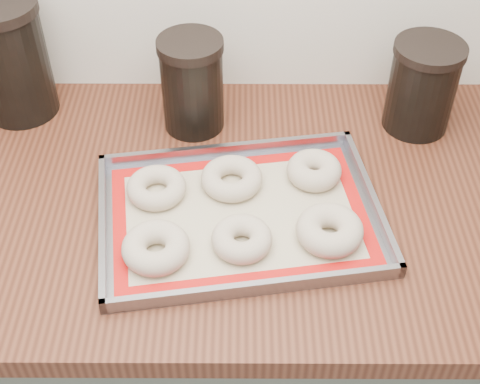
{
  "coord_description": "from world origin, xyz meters",
  "views": [
    {
      "loc": [
        -0.02,
        0.84,
        1.7
      ],
      "look_at": [
        -0.03,
        1.61,
        0.96
      ],
      "focal_mm": 50.0,
      "sensor_mm": 36.0,
      "label": 1
    }
  ],
  "objects_px": {
    "bagel_front_mid": "(242,239)",
    "bagel_back_left": "(156,188)",
    "canister_right": "(422,86)",
    "bagel_front_right": "(330,230)",
    "canister_left": "(11,59)",
    "bagel_back_mid": "(232,178)",
    "baking_tray": "(240,215)",
    "canister_mid": "(192,84)",
    "bagel_back_right": "(314,170)",
    "bagel_front_left": "(156,248)"
  },
  "relations": [
    {
      "from": "baking_tray",
      "to": "bagel_back_mid",
      "type": "xyz_separation_m",
      "value": [
        -0.01,
        0.07,
        0.02
      ]
    },
    {
      "from": "canister_mid",
      "to": "canister_right",
      "type": "bearing_deg",
      "value": 0.21
    },
    {
      "from": "canister_left",
      "to": "canister_mid",
      "type": "bearing_deg",
      "value": -7.7
    },
    {
      "from": "baking_tray",
      "to": "bagel_front_mid",
      "type": "distance_m",
      "value": 0.07
    },
    {
      "from": "bagel_back_left",
      "to": "bagel_back_mid",
      "type": "distance_m",
      "value": 0.13
    },
    {
      "from": "canister_mid",
      "to": "canister_left",
      "type": "bearing_deg",
      "value": 172.3
    },
    {
      "from": "baking_tray",
      "to": "bagel_back_mid",
      "type": "distance_m",
      "value": 0.08
    },
    {
      "from": "baking_tray",
      "to": "bagel_back_mid",
      "type": "bearing_deg",
      "value": 101.43
    },
    {
      "from": "bagel_back_left",
      "to": "canister_left",
      "type": "relative_size",
      "value": 0.44
    },
    {
      "from": "canister_mid",
      "to": "bagel_front_mid",
      "type": "bearing_deg",
      "value": -73.87
    },
    {
      "from": "bagel_back_left",
      "to": "canister_right",
      "type": "relative_size",
      "value": 0.58
    },
    {
      "from": "bagel_front_left",
      "to": "canister_right",
      "type": "bearing_deg",
      "value": 36.23
    },
    {
      "from": "bagel_front_right",
      "to": "bagel_back_mid",
      "type": "height_order",
      "value": "bagel_front_right"
    },
    {
      "from": "bagel_front_mid",
      "to": "canister_left",
      "type": "distance_m",
      "value": 0.58
    },
    {
      "from": "bagel_front_mid",
      "to": "canister_left",
      "type": "bearing_deg",
      "value": 139.85
    },
    {
      "from": "bagel_back_mid",
      "to": "canister_left",
      "type": "bearing_deg",
      "value": 151.56
    },
    {
      "from": "canister_left",
      "to": "canister_right",
      "type": "height_order",
      "value": "canister_left"
    },
    {
      "from": "baking_tray",
      "to": "canister_left",
      "type": "bearing_deg",
      "value": 145.28
    },
    {
      "from": "bagel_back_left",
      "to": "canister_right",
      "type": "xyz_separation_m",
      "value": [
        0.48,
        0.2,
        0.07
      ]
    },
    {
      "from": "bagel_front_left",
      "to": "canister_mid",
      "type": "height_order",
      "value": "canister_mid"
    },
    {
      "from": "bagel_back_right",
      "to": "bagel_front_right",
      "type": "bearing_deg",
      "value": -84.53
    },
    {
      "from": "canister_left",
      "to": "canister_mid",
      "type": "distance_m",
      "value": 0.35
    },
    {
      "from": "baking_tray",
      "to": "canister_right",
      "type": "distance_m",
      "value": 0.43
    },
    {
      "from": "bagel_front_mid",
      "to": "bagel_front_right",
      "type": "height_order",
      "value": "bagel_front_right"
    },
    {
      "from": "bagel_front_left",
      "to": "canister_mid",
      "type": "relative_size",
      "value": 0.58
    },
    {
      "from": "bagel_front_left",
      "to": "bagel_back_right",
      "type": "relative_size",
      "value": 1.12
    },
    {
      "from": "bagel_back_left",
      "to": "canister_left",
      "type": "bearing_deg",
      "value": 139.25
    },
    {
      "from": "bagel_front_right",
      "to": "canister_mid",
      "type": "bearing_deg",
      "value": 127.46
    },
    {
      "from": "baking_tray",
      "to": "bagel_back_right",
      "type": "relative_size",
      "value": 5.26
    },
    {
      "from": "baking_tray",
      "to": "canister_mid",
      "type": "height_order",
      "value": "canister_mid"
    },
    {
      "from": "bagel_front_left",
      "to": "bagel_back_mid",
      "type": "xyz_separation_m",
      "value": [
        0.12,
        0.16,
        -0.0
      ]
    },
    {
      "from": "bagel_back_right",
      "to": "canister_left",
      "type": "xyz_separation_m",
      "value": [
        -0.56,
        0.21,
        0.09
      ]
    },
    {
      "from": "bagel_front_left",
      "to": "canister_left",
      "type": "height_order",
      "value": "canister_left"
    },
    {
      "from": "bagel_back_right",
      "to": "canister_left",
      "type": "relative_size",
      "value": 0.41
    },
    {
      "from": "bagel_back_left",
      "to": "canister_left",
      "type": "distance_m",
      "value": 0.39
    },
    {
      "from": "bagel_front_mid",
      "to": "canister_right",
      "type": "relative_size",
      "value": 0.55
    },
    {
      "from": "bagel_back_left",
      "to": "canister_mid",
      "type": "distance_m",
      "value": 0.22
    },
    {
      "from": "bagel_back_mid",
      "to": "canister_left",
      "type": "xyz_separation_m",
      "value": [
        -0.42,
        0.23,
        0.09
      ]
    },
    {
      "from": "bagel_front_mid",
      "to": "canister_right",
      "type": "bearing_deg",
      "value": 43.97
    },
    {
      "from": "bagel_front_left",
      "to": "canister_left",
      "type": "distance_m",
      "value": 0.5
    },
    {
      "from": "baking_tray",
      "to": "bagel_back_left",
      "type": "relative_size",
      "value": 4.96
    },
    {
      "from": "bagel_back_mid",
      "to": "bagel_back_right",
      "type": "bearing_deg",
      "value": 7.7
    },
    {
      "from": "bagel_front_right",
      "to": "bagel_back_mid",
      "type": "relative_size",
      "value": 1.01
    },
    {
      "from": "bagel_back_left",
      "to": "bagel_back_right",
      "type": "distance_m",
      "value": 0.28
    },
    {
      "from": "bagel_front_mid",
      "to": "canister_right",
      "type": "xyz_separation_m",
      "value": [
        0.33,
        0.32,
        0.07
      ]
    },
    {
      "from": "baking_tray",
      "to": "canister_left",
      "type": "xyz_separation_m",
      "value": [
        -0.43,
        0.3,
        0.11
      ]
    },
    {
      "from": "bagel_back_mid",
      "to": "canister_right",
      "type": "xyz_separation_m",
      "value": [
        0.35,
        0.18,
        0.07
      ]
    },
    {
      "from": "bagel_back_mid",
      "to": "bagel_back_right",
      "type": "xyz_separation_m",
      "value": [
        0.14,
        0.02,
        0.0
      ]
    },
    {
      "from": "bagel_front_mid",
      "to": "bagel_back_left",
      "type": "height_order",
      "value": "bagel_front_mid"
    },
    {
      "from": "bagel_front_mid",
      "to": "canister_right",
      "type": "distance_m",
      "value": 0.47
    }
  ]
}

